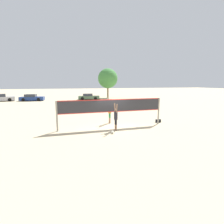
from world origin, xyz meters
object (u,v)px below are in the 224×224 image
object	(u,v)px
parked_car_mid	(89,97)
parked_car_far	(1,98)
gear_bag	(158,121)
player_blocker	(110,110)
tree_left_cluster	(108,78)
player_spiker	(116,116)
volleyball_net	(112,108)
parked_car_near	(32,98)
volleyball	(112,132)

from	to	relation	value
parked_car_mid	parked_car_far	distance (m)	17.27
gear_bag	parked_car_far	bearing A→B (deg)	128.20
player_blocker	parked_car_mid	xyz separation A→B (m)	(1.78, 22.97, -0.61)
parked_car_far	tree_left_cluster	distance (m)	22.86
player_spiker	parked_car_mid	world-z (taller)	player_spiker
volleyball_net	parked_car_near	distance (m)	26.89
volleyball_net	player_spiker	distance (m)	1.13
player_spiker	parked_car_far	bearing A→B (deg)	29.67
player_blocker	parked_car_near	distance (m)	25.59
gear_bag	player_spiker	bearing A→B (deg)	-161.91
volleyball_net	player_blocker	size ratio (longest dim) A/B	3.87
player_blocker	player_spiker	bearing A→B (deg)	-4.91
gear_bag	tree_left_cluster	size ratio (longest dim) A/B	0.06
volleyball	tree_left_cluster	size ratio (longest dim) A/B	0.03
gear_bag	parked_car_far	size ratio (longest dim) A/B	0.09
player_spiker	player_blocker	size ratio (longest dim) A/B	0.92
player_spiker	gear_bag	distance (m)	4.95
volleyball	tree_left_cluster	world-z (taller)	tree_left_cluster
parked_car_mid	parked_car_far	xyz separation A→B (m)	(-17.22, 1.28, 0.07)
player_spiker	tree_left_cluster	world-z (taller)	tree_left_cluster
volleyball_net	player_spiker	bearing A→B (deg)	-89.81
gear_bag	tree_left_cluster	world-z (taller)	tree_left_cluster
volleyball	parked_car_mid	xyz separation A→B (m)	(2.49, 26.22, 0.48)
gear_bag	parked_car_far	xyz separation A→B (m)	(-19.84, 25.21, 0.52)
volleyball	parked_car_mid	size ratio (longest dim) A/B	0.04
gear_bag	parked_car_mid	size ratio (longest dim) A/B	0.10
player_blocker	gear_bag	bearing A→B (deg)	77.67
parked_car_mid	tree_left_cluster	xyz separation A→B (m)	(5.20, 3.30, 4.07)
player_blocker	parked_car_mid	distance (m)	23.05
player_blocker	parked_car_far	world-z (taller)	player_blocker
parked_car_near	parked_car_far	bearing A→B (deg)	-178.65
parked_car_mid	parked_car_far	size ratio (longest dim) A/B	0.94
volleyball	tree_left_cluster	bearing A→B (deg)	75.39
tree_left_cluster	volleyball_net	bearing A→B (deg)	-104.55
player_spiker	player_blocker	xyz separation A→B (m)	(0.21, 2.47, 0.11)
volleyball_net	parked_car_far	distance (m)	29.90
tree_left_cluster	parked_car_near	bearing A→B (deg)	-171.16
player_spiker	player_blocker	bearing A→B (deg)	-4.91
parked_car_mid	parked_car_far	bearing A→B (deg)	-173.36
player_spiker	parked_car_far	xyz separation A→B (m)	(-15.22, 26.72, -0.43)
tree_left_cluster	parked_car_far	bearing A→B (deg)	-174.86
volleyball	parked_car_near	xyz separation A→B (m)	(-9.01, 26.92, 0.50)
parked_car_far	volleyball_net	bearing A→B (deg)	-71.74
volleyball_net	parked_car_far	world-z (taller)	volleyball_net
volleyball_net	parked_car_near	bearing A→B (deg)	110.72
volleyball	player_spiker	bearing A→B (deg)	57.41
player_blocker	tree_left_cluster	bearing A→B (deg)	165.11
volleyball	tree_left_cluster	distance (m)	30.84
player_spiker	parked_car_mid	distance (m)	25.52
player_blocker	parked_car_near	xyz separation A→B (m)	(-9.72, 23.67, -0.59)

